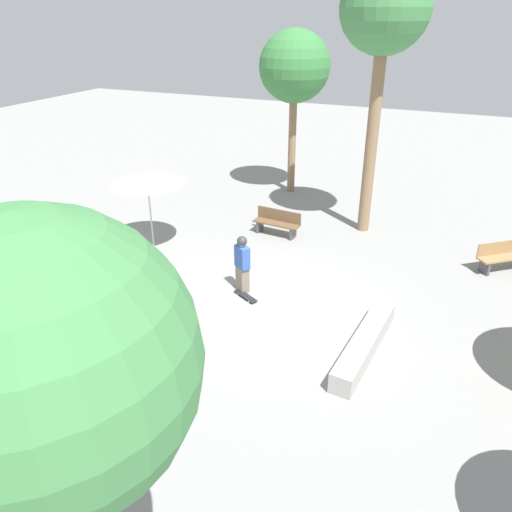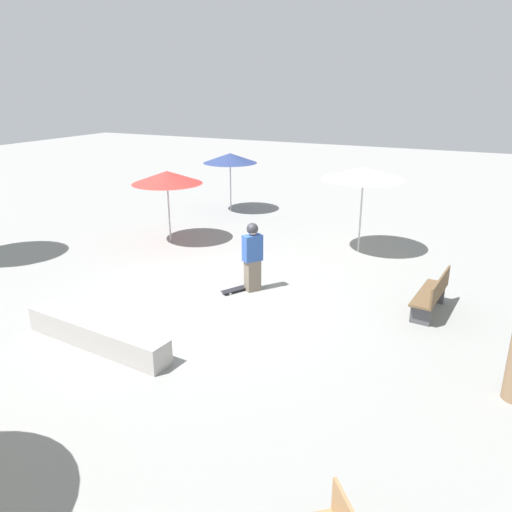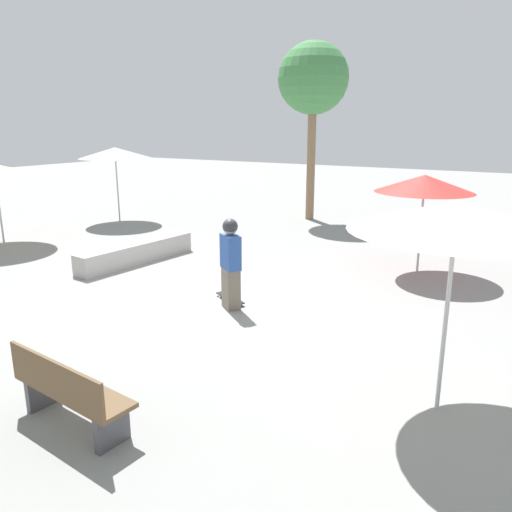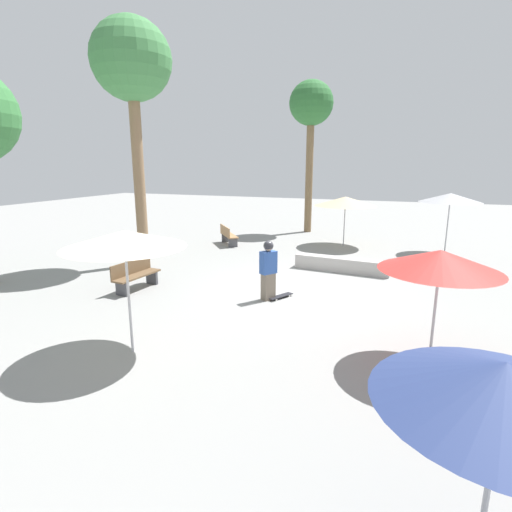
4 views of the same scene
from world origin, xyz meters
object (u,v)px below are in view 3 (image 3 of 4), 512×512
object	(u,v)px
skater_main	(231,261)
concrete_ledge	(137,253)
shade_umbrella_grey	(115,153)
shade_umbrella_cream	(457,217)
shade_umbrella_red	(424,184)
palm_tree_far_back	(313,80)
bench_far	(69,392)
skateboard	(230,298)

from	to	relation	value
skater_main	concrete_ledge	distance (m)	3.93
concrete_ledge	shade_umbrella_grey	distance (m)	5.82
shade_umbrella_grey	shade_umbrella_cream	xyz separation A→B (m)	(11.65, -6.38, -0.02)
shade_umbrella_red	shade_umbrella_grey	distance (m)	10.16
shade_umbrella_red	palm_tree_far_back	world-z (taller)	palm_tree_far_back
shade_umbrella_grey	bench_far	bearing A→B (deg)	-46.65
skateboard	shade_umbrella_red	size ratio (longest dim) A/B	0.37
bench_far	shade_umbrella_cream	distance (m)	4.51
shade_umbrella_grey	palm_tree_far_back	xyz separation A→B (m)	(5.31, 3.72, 2.28)
skater_main	shade_umbrella_grey	world-z (taller)	shade_umbrella_grey
skater_main	skateboard	bearing A→B (deg)	-18.36
shade_umbrella_red	shade_umbrella_cream	bearing A→B (deg)	-74.19
shade_umbrella_red	bench_far	bearing A→B (deg)	-102.81
bench_far	shade_umbrella_grey	bearing A→B (deg)	138.76
concrete_ledge	shade_umbrella_cream	world-z (taller)	shade_umbrella_cream
palm_tree_far_back	shade_umbrella_red	bearing A→B (deg)	-44.19
shade_umbrella_red	shade_umbrella_cream	size ratio (longest dim) A/B	0.89
concrete_ledge	shade_umbrella_red	distance (m)	6.69
concrete_ledge	shade_umbrella_cream	xyz separation A→B (m)	(7.47, -2.88, 2.02)
skater_main	shade_umbrella_grey	xyz separation A→B (m)	(-7.79, 4.90, 1.40)
bench_far	shade_umbrella_red	xyz separation A→B (m)	(1.79, 7.87, 1.54)
concrete_ledge	shade_umbrella_grey	bearing A→B (deg)	140.02
bench_far	shade_umbrella_red	bearing A→B (deg)	82.60
concrete_ledge	shade_umbrella_red	bearing A→B (deg)	23.31
concrete_ledge	skateboard	bearing A→B (deg)	-18.07
skateboard	palm_tree_far_back	xyz separation A→B (m)	(-2.26, 8.33, 4.50)
skater_main	shade_umbrella_cream	bearing A→B (deg)	-166.78
shade_umbrella_grey	palm_tree_far_back	bearing A→B (deg)	34.98
skater_main	bench_far	distance (m)	3.98
concrete_ledge	skater_main	bearing A→B (deg)	-21.12
shade_umbrella_grey	shade_umbrella_cream	size ratio (longest dim) A/B	1.02
shade_umbrella_red	skater_main	bearing A→B (deg)	-120.37
shade_umbrella_red	shade_umbrella_grey	size ratio (longest dim) A/B	0.88
shade_umbrella_red	palm_tree_far_back	size ratio (longest dim) A/B	0.37
shade_umbrella_cream	palm_tree_far_back	distance (m)	12.14
skater_main	shade_umbrella_red	distance (m)	4.71
skater_main	skateboard	size ratio (longest dim) A/B	2.04
concrete_ledge	shade_umbrella_red	world-z (taller)	shade_umbrella_red
skater_main	skateboard	xyz separation A→B (m)	(-0.22, 0.29, -0.82)
shade_umbrella_cream	shade_umbrella_grey	bearing A→B (deg)	151.29
bench_far	shade_umbrella_grey	size ratio (longest dim) A/B	0.67
skateboard	shade_umbrella_grey	size ratio (longest dim) A/B	0.32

